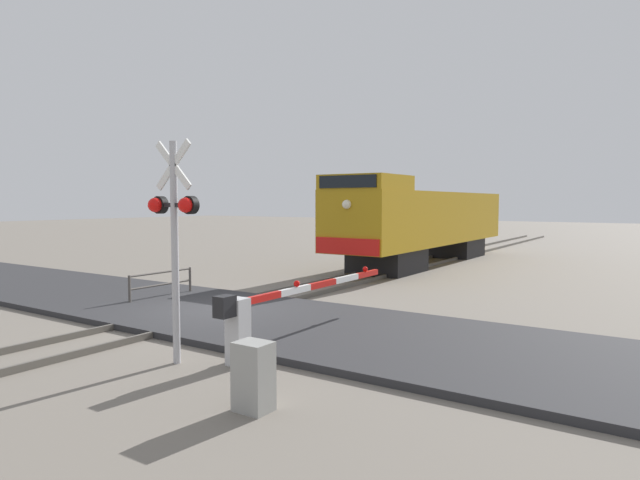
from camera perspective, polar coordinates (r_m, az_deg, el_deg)
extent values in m
plane|color=slate|center=(15.41, -11.23, -7.70)|extent=(160.00, 160.00, 0.00)
cube|color=#59544C|center=(15.90, -13.08, -7.08)|extent=(0.08, 80.00, 0.15)
cube|color=#59544C|center=(14.91, -9.26, -7.78)|extent=(0.08, 80.00, 0.15)
cube|color=#2D2D30|center=(15.40, -11.24, -7.42)|extent=(36.00, 5.32, 0.15)
cube|color=black|center=(24.09, 7.12, -2.17)|extent=(2.52, 3.20, 1.05)
cube|color=black|center=(31.91, 13.97, -0.75)|extent=(2.52, 3.20, 1.05)
cube|color=#B28414|center=(27.84, 11.08, 2.32)|extent=(2.97, 15.50, 2.54)
cube|color=#B28414|center=(22.21, 4.90, 6.03)|extent=(2.91, 3.01, 0.60)
cube|color=black|center=(20.87, 2.86, 6.17)|extent=(2.52, 0.06, 0.48)
cube|color=red|center=(20.92, 2.82, -0.67)|extent=(2.82, 0.08, 0.64)
sphere|color=#F2EACC|center=(20.84, 2.83, 3.77)|extent=(0.36, 0.36, 0.36)
cylinder|color=#ADADB2|center=(10.68, -15.01, -1.40)|extent=(0.14, 0.14, 4.25)
cube|color=white|center=(10.66, -15.18, 7.61)|extent=(0.95, 0.04, 0.95)
cube|color=white|center=(10.66, -15.18, 7.61)|extent=(0.95, 0.04, 0.95)
cube|color=black|center=(10.64, -15.10, 3.58)|extent=(1.04, 0.08, 0.08)
sphere|color=red|center=(10.89, -16.96, 3.55)|extent=(0.28, 0.28, 0.28)
sphere|color=red|center=(10.26, -13.97, 3.59)|extent=(0.28, 0.28, 0.28)
cylinder|color=black|center=(10.97, -16.47, 3.56)|extent=(0.34, 0.14, 0.34)
cylinder|color=black|center=(10.34, -13.48, 3.60)|extent=(0.34, 0.14, 0.34)
cube|color=silver|center=(10.56, -8.63, -9.52)|extent=(0.36, 0.36, 1.29)
cube|color=black|center=(10.20, -9.99, -6.91)|extent=(0.28, 0.36, 0.40)
cube|color=red|center=(11.00, -6.04, -6.06)|extent=(0.10, 1.09, 0.14)
cube|color=white|center=(11.85, -2.67, -5.32)|extent=(0.10, 1.09, 0.14)
cube|color=red|center=(12.73, 0.24, -4.67)|extent=(0.10, 1.09, 0.14)
cube|color=white|center=(13.64, 2.76, -4.09)|extent=(0.10, 1.09, 0.14)
cube|color=red|center=(14.57, 4.96, -3.58)|extent=(0.10, 1.09, 0.14)
sphere|color=red|center=(11.88, -2.47, -4.61)|extent=(0.14, 0.14, 0.14)
sphere|color=red|center=(14.48, 4.79, -3.07)|extent=(0.14, 0.14, 0.14)
cube|color=#999993|center=(8.35, -7.02, -14.06)|extent=(0.53, 0.43, 1.04)
cylinder|color=#4C4742|center=(17.01, -19.41, -5.12)|extent=(0.08, 0.08, 0.95)
cylinder|color=#4C4742|center=(18.51, -13.51, -4.27)|extent=(0.08, 0.08, 0.95)
cylinder|color=#4C4742|center=(17.68, -16.36, -3.29)|extent=(0.06, 2.37, 0.06)
cylinder|color=#4C4742|center=(17.73, -16.34, -4.53)|extent=(0.06, 2.37, 0.06)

